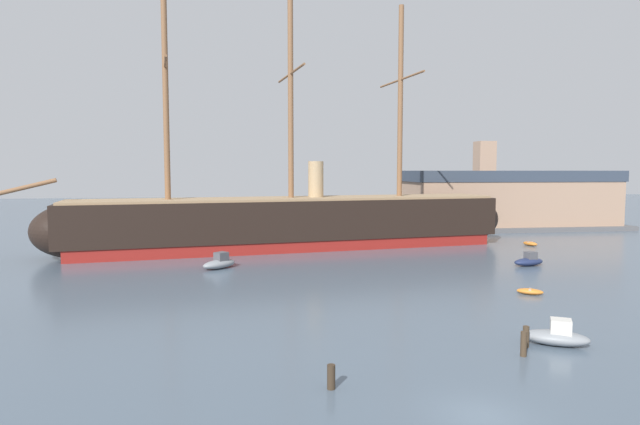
{
  "coord_description": "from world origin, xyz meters",
  "views": [
    {
      "loc": [
        -10.42,
        -21.89,
        11.02
      ],
      "look_at": [
        -2.1,
        36.71,
        6.32
      ],
      "focal_mm": 30.02,
      "sensor_mm": 36.0,
      "label": 1
    }
  ],
  "objects": [
    {
      "name": "dinghy_far_left",
      "position": [
        -30.28,
        55.04,
        0.34
      ],
      "size": [
        2.84,
        2.89,
        0.67
      ],
      "color": "silver",
      "rests_on": "ground"
    },
    {
      "name": "motorboat_foreground_right",
      "position": [
        9.0,
        8.65,
        0.59
      ],
      "size": [
        4.31,
        3.41,
        1.68
      ],
      "color": "gray",
      "rests_on": "ground"
    },
    {
      "name": "mooring_piling_right_pair",
      "position": [
        -6.18,
        3.94,
        0.63
      ],
      "size": [
        0.42,
        0.42,
        1.26
      ],
      "primitive_type": "cylinder",
      "color": "#382B1E",
      "rests_on": "ground"
    },
    {
      "name": "mooring_piling_left_pair",
      "position": [
        6.87,
        8.54,
        0.67
      ],
      "size": [
        0.39,
        0.39,
        1.33
      ],
      "primitive_type": "cylinder",
      "color": "#423323",
      "rests_on": "ground"
    },
    {
      "name": "dinghy_mid_right",
      "position": [
        14.63,
        21.76,
        0.27
      ],
      "size": [
        2.42,
        2.02,
        0.53
      ],
      "color": "orange",
      "rests_on": "ground"
    },
    {
      "name": "tall_ship",
      "position": [
        -3.94,
        52.52,
        3.8
      ],
      "size": [
        72.14,
        19.4,
        34.84
      ],
      "color": "maroon",
      "rests_on": "ground"
    },
    {
      "name": "mooring_piling_nearest",
      "position": [
        5.88,
        7.03,
        0.75
      ],
      "size": [
        0.36,
        0.36,
        1.5
      ],
      "primitive_type": "cylinder",
      "color": "#423323",
      "rests_on": "ground"
    },
    {
      "name": "dockside_warehouse_right",
      "position": [
        39.13,
        72.96,
        5.45
      ],
      "size": [
        42.25,
        15.5,
        16.36
      ],
      "color": "#565659",
      "rests_on": "ground"
    },
    {
      "name": "motorboat_distant_centre",
      "position": [
        4.1,
        64.0,
        0.54
      ],
      "size": [
        2.26,
        3.9,
        1.54
      ],
      "color": "#7FB2D6",
      "rests_on": "ground"
    },
    {
      "name": "ground_plane",
      "position": [
        0.0,
        0.0,
        0.0
      ],
      "size": [
        400.0,
        400.0,
        0.0
      ],
      "primitive_type": "plane",
      "color": "#4C5B6B"
    },
    {
      "name": "motorboat_alongside_stern",
      "position": [
        22.06,
        35.15,
        0.57
      ],
      "size": [
        4.11,
        2.41,
        1.62
      ],
      "color": "#1E284C",
      "rests_on": "ground"
    },
    {
      "name": "motorboat_alongside_bow",
      "position": [
        -13.25,
        38.43,
        0.64
      ],
      "size": [
        4.41,
        4.21,
        1.81
      ],
      "color": "gray",
      "rests_on": "ground"
    },
    {
      "name": "dinghy_far_right",
      "position": [
        30.94,
        50.53,
        0.3
      ],
      "size": [
        1.75,
        2.69,
        0.59
      ],
      "color": "orange",
      "rests_on": "ground"
    }
  ]
}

